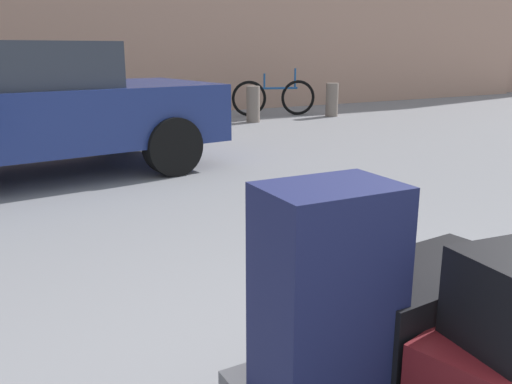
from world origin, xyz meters
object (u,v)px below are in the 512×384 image
Objects in this scene: suitcase_navy_center at (327,294)px; parked_car at (5,107)px; duffel_bag_black_stacked_top at (426,307)px; bollard_kerb_near at (187,108)px; bollard_kerb_far at (332,100)px; bollard_kerb_mid at (253,104)px; bicycle_leaning at (274,97)px.

parked_car is (-0.34, 5.08, 0.10)m from suitcase_navy_center.
bollard_kerb_near is (2.38, 7.83, -0.15)m from duffel_bag_black_stacked_top.
duffel_bag_black_stacked_top is 1.00× the size of bollard_kerb_far.
duffel_bag_black_stacked_top is at bearing -125.41° from bollard_kerb_far.
bollard_kerb_far reaches higher than duffel_bag_black_stacked_top.
duffel_bag_black_stacked_top is at bearing -80.94° from parked_car.
duffel_bag_black_stacked_top is 1.00× the size of bollard_kerb_near.
bollard_kerb_mid is at bearing 180.00° from bollard_kerb_far.
bicycle_leaning is at bearing 143.47° from bollard_kerb_far.
duffel_bag_black_stacked_top is 1.05× the size of suitcase_navy_center.
bicycle_leaning is 1.19m from bollard_kerb_far.
bollard_kerb_far is (0.96, -0.71, -0.04)m from bicycle_leaning.
bollard_kerb_near is at bearing 69.11° from duffel_bag_black_stacked_top.
suitcase_navy_center is 5.09m from parked_car.
parked_car is 6.62× the size of bollard_kerb_mid.
bicycle_leaning is (4.61, 8.54, -0.12)m from duffel_bag_black_stacked_top.
suitcase_navy_center is 0.96× the size of bollard_kerb_far.
parked_car is at bearing -147.11° from bicycle_leaning.
parked_car is at bearing -138.79° from bollard_kerb_near.
bollard_kerb_mid is at bearing 31.68° from parked_car.
duffel_bag_black_stacked_top is at bearing -115.39° from bollard_kerb_mid.
bollard_kerb_far is at bearing 50.62° from duffel_bag_black_stacked_top.
bollard_kerb_mid is 1.85m from bollard_kerb_far.
bicycle_leaning reaches higher than bollard_kerb_far.
parked_car is at bearing 95.08° from duffel_bag_black_stacked_top.
bollard_kerb_near and bollard_kerb_far have the same top height.
parked_car reaches higher than duffel_bag_black_stacked_top.
duffel_bag_black_stacked_top is 8.18m from bollard_kerb_near.
duffel_bag_black_stacked_top is 9.60m from bollard_kerb_far.
bollard_kerb_far is (1.85, 0.00, 0.00)m from bollard_kerb_mid.
parked_car is 6.62× the size of bollard_kerb_far.
suitcase_navy_center is 9.97m from bicycle_leaning.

